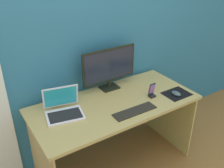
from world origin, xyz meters
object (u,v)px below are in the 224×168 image
(monitor, at_px, (109,67))
(mouse, at_px, (176,93))
(laptop, at_px, (63,109))
(phone_in_dock, at_px, (152,92))
(keyboard_external, at_px, (135,111))
(fishbowl, at_px, (57,97))

(monitor, distance_m, mouse, 0.69)
(laptop, xyz_separation_m, mouse, (1.02, -0.29, -0.03))
(mouse, distance_m, phone_in_dock, 0.24)
(laptop, distance_m, keyboard_external, 0.61)
(keyboard_external, relative_size, mouse, 4.00)
(keyboard_external, bearing_deg, laptop, 151.03)
(keyboard_external, bearing_deg, phone_in_dock, 23.22)
(laptop, bearing_deg, monitor, 17.08)
(laptop, distance_m, mouse, 1.06)
(fishbowl, xyz_separation_m, phone_in_dock, (0.80, -0.36, -0.02))
(fishbowl, relative_size, phone_in_dock, 1.08)
(laptop, bearing_deg, phone_in_dock, -12.79)
(monitor, height_order, keyboard_external, monitor)
(laptop, xyz_separation_m, fishbowl, (0.02, 0.18, 0.03))
(monitor, bearing_deg, fishbowl, 179.62)
(monitor, relative_size, fishbowl, 3.82)
(monitor, bearing_deg, phone_in_dock, -55.51)
(fishbowl, distance_m, mouse, 1.11)
(monitor, height_order, laptop, monitor)
(laptop, relative_size, keyboard_external, 0.88)
(laptop, bearing_deg, keyboard_external, -29.98)
(laptop, height_order, fishbowl, laptop)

